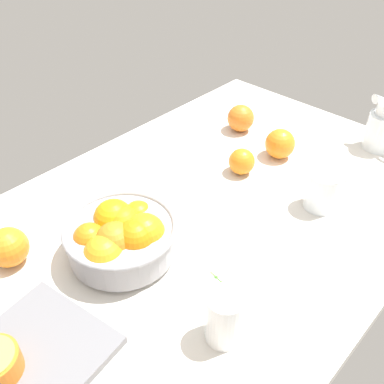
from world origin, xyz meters
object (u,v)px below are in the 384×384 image
Objects in this scene: second_glass at (225,319)px; juice_pitcher at (382,131)px; juice_glass at (322,192)px; loose_orange_3 at (242,162)px; spoon at (340,174)px; fruit_bowl at (122,237)px; loose_orange_2 at (241,118)px; loose_orange_4 at (8,247)px; loose_orange_1 at (280,144)px.

juice_pitcher is at bearing 5.22° from second_glass.
loose_orange_3 is (-1.84, 22.64, -0.67)cm from juice_glass.
juice_pitcher is 20.85cm from spoon.
fruit_bowl is at bearing -179.41° from loose_orange_3.
juice_glass is at bearing -113.20° from loose_orange_2.
fruit_bowl is 23.31cm from loose_orange_4.
fruit_bowl is 80.83cm from juice_pitcher.
loose_orange_2 is at bearing 35.68° from second_glass.
fruit_bowl is 2.24× the size of second_glass.
loose_orange_2 is (59.45, 42.68, -0.78)cm from second_glass.
loose_orange_3 is (-13.35, 2.97, -0.67)cm from loose_orange_1.
juice_pitcher is 1.85× the size of loose_orange_2.
juice_glass is 1.39× the size of loose_orange_3.
loose_orange_2 is 22.52cm from loose_orange_3.
loose_orange_2 is at bearing 13.86° from fruit_bowl.
loose_orange_3 is (-36.88, 21.42, -2.12)cm from juice_pitcher.
fruit_bowl reaches higher than loose_orange_2.
loose_orange_2 is (58.74, 14.49, -1.38)cm from fruit_bowl.
fruit_bowl is 3.41× the size of loose_orange_3.
loose_orange_3 is at bearing -14.79° from loose_orange_4.
juice_pitcher is 1.82× the size of loose_orange_1.
loose_orange_3 is 60.26cm from loose_orange_4.
fruit_bowl reaches higher than loose_orange_1.
spoon is at bearing -25.36° from loose_orange_4.
loose_orange_2 is at bearing 88.58° from spoon.
loose_orange_3 is (41.88, 28.62, -1.37)cm from second_glass.
fruit_bowl is 48.43cm from juice_glass.
loose_orange_1 is (55.23, 25.64, -0.70)cm from second_glass.
juice_glass is 15.54cm from spoon.
juice_pitcher reaches higher than fruit_bowl.
fruit_bowl is 1.60× the size of spoon.
fruit_bowl is at bearing 161.18° from spoon.
juice_pitcher reaches higher than second_glass.
fruit_bowl reaches higher than spoon.
juice_glass reaches higher than loose_orange_4.
loose_orange_3 is at bearing 94.63° from juice_glass.
juice_pitcher is (78.06, -21.00, 0.15)cm from fruit_bowl.
second_glass is 1.30× the size of loose_orange_2.
juice_pitcher is 1.02× the size of spoon.
loose_orange_3 is (-17.57, -14.07, -0.59)cm from loose_orange_2.
juice_pitcher is 102.02cm from loose_orange_4.
loose_orange_1 is 17.56cm from loose_orange_2.
loose_orange_1 is 17.90cm from spoon.
juice_glass is at bearing -170.53° from spoon.
spoon is at bearing 176.41° from juice_pitcher.
fruit_bowl is 2.45× the size of juice_glass.
second_glass is at bearing -145.66° from loose_orange_3.
second_glass is at bearing -171.79° from spoon.
loose_orange_2 is at bearing 76.09° from loose_orange_1.
juice_pitcher is at bearing -3.59° from spoon.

